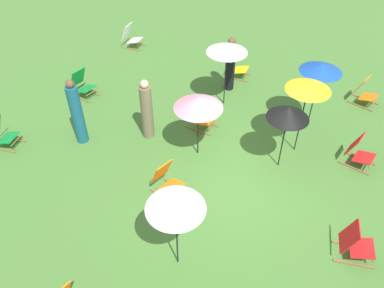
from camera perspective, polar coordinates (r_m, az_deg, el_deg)
The scene contains 19 objects.
ground_plane at distance 9.39m, azimuth 6.61°, elevation -4.41°, with size 40.00×40.00×0.00m, color #477A33.
deckchair_1 at distance 12.77m, azimuth 6.52°, elevation 11.27°, with size 0.54×0.80×0.83m.
deckchair_2 at distance 10.18m, azimuth 23.22°, elevation -1.06°, with size 0.61×0.84×0.83m.
deckchair_3 at distance 8.24m, azimuth 22.75°, elevation -13.29°, with size 0.63×0.85×0.83m.
deckchair_4 at distance 8.70m, azimuth -3.73°, elevation -5.32°, with size 0.67×0.86×0.83m.
deckchair_5 at distance 12.22m, azimuth -15.78°, elevation 8.43°, with size 0.60×0.83×0.83m.
deckchair_6 at distance 10.48m, azimuth 1.28°, elevation 4.17°, with size 0.52×0.79×0.83m.
deckchair_9 at distance 11.00m, azimuth -26.11°, elevation 1.36°, with size 0.62×0.84×0.83m.
deckchair_10 at distance 12.46m, azimuth 23.91°, elevation 6.95°, with size 0.66×0.86×0.83m.
deckchair_11 at distance 14.71m, azimuth -8.94°, elevation 15.22°, with size 0.54×0.80×0.83m.
umbrella_0 at distance 9.22m, azimuth 16.72°, elevation 8.09°, with size 1.04×1.04×2.00m.
umbrella_1 at distance 8.92m, azimuth 0.94°, elevation 6.07°, with size 1.15×1.15×1.69m.
umbrella_2 at distance 10.72m, azimuth 5.17°, elevation 13.82°, with size 1.13×1.13×1.90m.
umbrella_3 at distance 6.50m, azimuth -2.44°, elevation -8.84°, with size 1.04×1.04×1.79m.
umbrella_4 at distance 8.79m, azimuth 13.95°, elevation 4.48°, with size 0.96×0.96×1.74m.
umbrella_5 at distance 10.17m, azimuth 18.41°, elevation 10.53°, with size 1.05×1.05×1.94m.
person_0 at distance 10.13m, azimuth -16.50°, elevation 4.31°, with size 0.39×0.39×1.83m.
person_1 at distance 11.91m, azimuth 5.62°, elevation 11.45°, with size 0.39×0.39×1.69m.
person_2 at distance 9.99m, azimuth -6.64°, elevation 4.87°, with size 0.32×0.32×1.70m.
Camera 1 is at (-6.36, -1.90, 6.65)m, focal length 36.43 mm.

